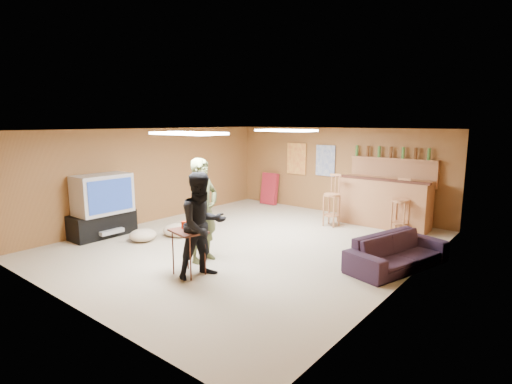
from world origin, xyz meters
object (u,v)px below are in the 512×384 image
Objects in this scene: tv_body at (103,194)px; person_black at (202,225)px; person_olive at (203,210)px; bar_counter at (384,202)px; tray_table at (189,252)px; sofa at (397,252)px.

person_black is at bearing -4.06° from tv_body.
person_olive is at bearing 60.84° from person_black.
tv_body is at bearing -133.00° from bar_counter.
person_olive is at bearing 116.20° from tray_table.
bar_counter is at bearing 75.65° from tray_table.
bar_counter is 1.08× the size of sofa.
person_olive is 0.95× the size of sofa.
person_black is 0.52m from tray_table.
person_olive is 0.84m from tray_table.
bar_counter is 4.78m from person_black.
tv_body is at bearing 126.78° from sofa.
person_olive is 1.09× the size of person_black.
bar_counter reaches higher than sofa.
tray_table reaches higher than sofa.
person_olive is 2.47× the size of tray_table.
person_black is at bearing -136.01° from person_olive.
sofa is (2.70, 1.73, -0.61)m from person_olive.
tv_body is at bearing 94.15° from person_olive.
sofa is 3.35m from tray_table.
tray_table is (0.29, -0.58, -0.52)m from person_olive.
tv_body is 0.60× the size of sofa.
tv_body is 2.66m from person_olive.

